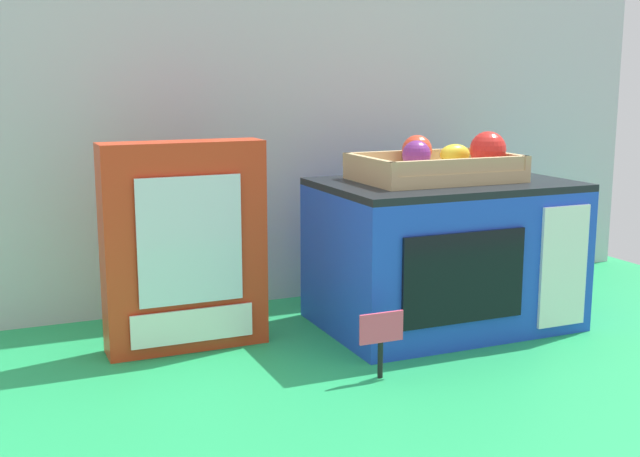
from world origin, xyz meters
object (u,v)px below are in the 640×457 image
toy_microwave (443,253)px  loose_toy_apple (556,285)px  cookie_set_box (185,247)px  food_groups_crate (440,165)px  price_sign (381,335)px

toy_microwave → loose_toy_apple: toy_microwave is taller
toy_microwave → loose_toy_apple: size_ratio=6.21×
cookie_set_box → loose_toy_apple: bearing=-1.8°
toy_microwave → cookie_set_box: 0.46m
loose_toy_apple → food_groups_crate: bearing=-177.5°
toy_microwave → food_groups_crate: bearing=94.3°
food_groups_crate → cookie_set_box: 0.47m
loose_toy_apple → cookie_set_box: bearing=178.2°
toy_microwave → price_sign: bearing=-138.9°
price_sign → loose_toy_apple: price_sign is taller
toy_microwave → loose_toy_apple: 0.30m
toy_microwave → loose_toy_apple: (0.28, 0.03, -0.09)m
cookie_set_box → food_groups_crate: bearing=-4.5°
toy_microwave → price_sign: size_ratio=4.28×
price_sign → cookie_set_box: bearing=132.4°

